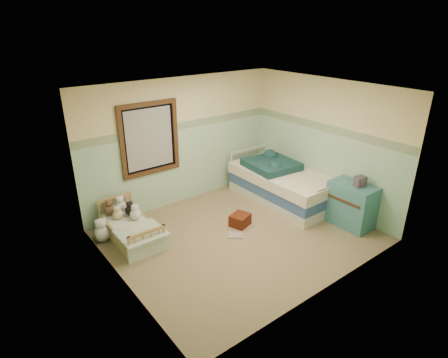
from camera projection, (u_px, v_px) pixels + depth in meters
floor at (239, 236)px, 6.46m from camera, size 4.20×3.60×0.02m
ceiling at (242, 89)px, 5.47m from camera, size 4.20×3.60×0.02m
wall_back at (182, 142)px, 7.28m from camera, size 4.20×0.04×2.50m
wall_front at (332, 210)px, 4.66m from camera, size 4.20×0.04×2.50m
wall_left at (116, 205)px, 4.79m from camera, size 0.04×3.60×2.50m
wall_right at (324, 144)px, 7.14m from camera, size 0.04×3.60×2.50m
wainscot_mint at (183, 166)px, 7.47m from camera, size 4.20×0.01×1.50m
border_strip at (181, 126)px, 7.14m from camera, size 4.20×0.01×0.15m
window_frame at (150, 139)px, 6.78m from camera, size 1.16×0.06×1.36m
window_blinds at (150, 139)px, 6.79m from camera, size 0.92×0.01×1.12m
toddler_bed_frame at (132, 234)px, 6.34m from camera, size 0.66×1.31×0.17m
toddler_mattress at (131, 227)px, 6.28m from camera, size 0.60×1.26×0.12m
patchwork_quilt at (141, 233)px, 5.95m from camera, size 0.71×0.66×0.03m
plush_bed_brown at (110, 210)px, 6.50m from camera, size 0.20×0.20×0.20m
plush_bed_white at (121, 206)px, 6.61m from camera, size 0.21×0.21×0.21m
plush_bed_tan at (118, 215)px, 6.37m from camera, size 0.17×0.17×0.17m
plush_bed_dark at (130, 210)px, 6.50m from camera, size 0.18×0.18×0.18m
plush_floor_cream at (102, 233)px, 6.25m from camera, size 0.28×0.28×0.28m
plush_floor_tan at (150, 246)px, 5.97m from camera, size 0.21×0.21×0.21m
twin_bed_frame at (282, 196)px, 7.65m from camera, size 1.07×2.14×0.22m
twin_boxspring at (282, 186)px, 7.56m from camera, size 1.07×2.14×0.22m
twin_mattress at (283, 176)px, 7.47m from camera, size 1.11×2.18×0.22m
teal_blanket at (271, 164)px, 7.59m from camera, size 1.00×1.05×0.14m
dresser at (351, 205)px, 6.66m from camera, size 0.50×0.80×0.80m
book_stack at (360, 181)px, 6.39m from camera, size 0.21×0.18×0.18m
red_pillow at (240, 220)px, 6.74m from camera, size 0.41×0.39×0.21m
floor_book at (235, 235)px, 6.44m from camera, size 0.31×0.30×0.02m
extra_plush_0 at (118, 214)px, 6.39m from camera, size 0.17×0.17×0.17m
extra_plush_1 at (136, 214)px, 6.36m from camera, size 0.19×0.19×0.19m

